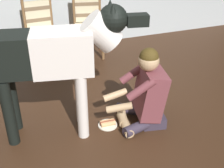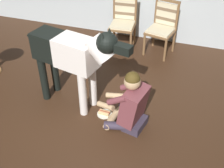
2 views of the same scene
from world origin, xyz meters
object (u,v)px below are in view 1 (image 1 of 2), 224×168
Objects in this scene: dining_chair_left_of_pair at (41,27)px; person_sitting_on_floor at (145,94)px; dining_chair_right_of_pair at (88,22)px; large_dog at (56,56)px; hot_dog_on_plate at (108,123)px.

dining_chair_left_of_pair reaches higher than person_sitting_on_floor.
large_dog is at bearing -114.66° from dining_chair_right_of_pair.
large_dog is 7.75× the size of hot_dog_on_plate.
large_dog is 0.95m from hot_dog_on_plate.
dining_chair_left_of_pair is 1.00× the size of dining_chair_right_of_pair.
hot_dog_on_plate is at bearing -11.95° from large_dog.
dining_chair_left_of_pair is at bearing 85.96° from large_dog.
dining_chair_right_of_pair is 1.13× the size of person_sitting_on_floor.
large_dog is (-0.14, -1.93, 0.30)m from dining_chair_left_of_pair.
dining_chair_right_of_pair is at bearing 89.24° from person_sitting_on_floor.
dining_chair_left_of_pair is 0.61× the size of large_dog.
large_dog is at bearing -94.04° from dining_chair_left_of_pair.
large_dog reaches higher than person_sitting_on_floor.
hot_dog_on_plate is at bearing -101.64° from dining_chair_right_of_pair.
hot_dog_on_plate is (0.33, -2.03, -0.52)m from dining_chair_left_of_pair.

